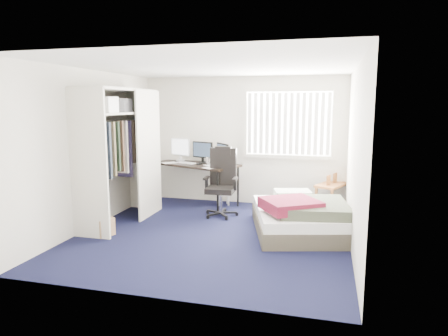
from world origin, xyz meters
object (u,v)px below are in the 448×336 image
office_chair (222,189)px  nightstand (332,187)px  desk (197,162)px  bed (300,216)px

office_chair → nightstand: 2.05m
nightstand → office_chair: bearing=-158.6°
desk → office_chair: 1.01m
desk → office_chair: (0.67, -0.65, -0.37)m
nightstand → bed: 1.49m
desk → office_chair: size_ratio=1.50×
bed → nightstand: bearing=71.2°
office_chair → nightstand: office_chair is taller
desk → bed: size_ratio=0.90×
office_chair → bed: size_ratio=0.60×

